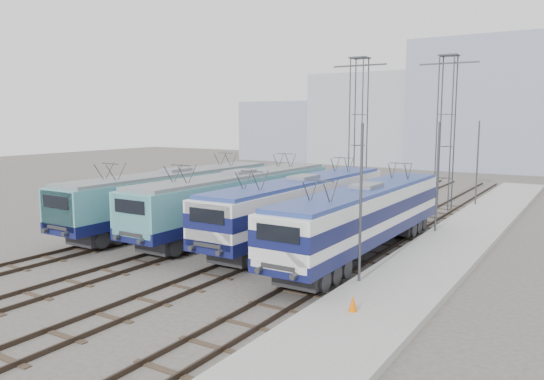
{
  "coord_description": "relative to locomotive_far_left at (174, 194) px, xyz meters",
  "views": [
    {
      "loc": [
        17.07,
        -18.56,
        7.2
      ],
      "look_at": [
        1.08,
        7.0,
        3.11
      ],
      "focal_mm": 35.0,
      "sensor_mm": 36.0,
      "label": 1
    }
  ],
  "objects": [
    {
      "name": "building_far_west",
      "position": [
        -23.25,
        54.69,
        2.73
      ],
      "size": [
        14.0,
        10.0,
        10.0
      ],
      "primitive_type": "cube",
      "color": "#8D95B0",
      "rests_on": "ground"
    },
    {
      "name": "mast_front",
      "position": [
        15.35,
        -5.31,
        1.23
      ],
      "size": [
        0.12,
        0.12,
        7.0
      ],
      "primitive_type": "cylinder",
      "color": "#3F4247",
      "rests_on": "ground"
    },
    {
      "name": "catenary_tower_east",
      "position": [
        13.25,
        16.69,
        4.38
      ],
      "size": [
        4.5,
        1.2,
        12.0
      ],
      "color": "#3F4247",
      "rests_on": "ground"
    },
    {
      "name": "catenary_tower_west",
      "position": [
        6.75,
        14.69,
        4.38
      ],
      "size": [
        4.5,
        1.2,
        12.0
      ],
      "color": "#3F4247",
      "rests_on": "ground"
    },
    {
      "name": "building_west",
      "position": [
        -7.25,
        54.69,
        4.73
      ],
      "size": [
        18.0,
        12.0,
        14.0
      ],
      "primitive_type": "cube",
      "color": "#A4AAB7",
      "rests_on": "ground"
    },
    {
      "name": "platform",
      "position": [
        16.95,
        0.69,
        -2.12
      ],
      "size": [
        4.0,
        70.0,
        0.3
      ],
      "primitive_type": "cube",
      "color": "#9E9E99",
      "rests_on": "ground"
    },
    {
      "name": "safety_cone",
      "position": [
        16.57,
        -8.79,
        -1.67
      ],
      "size": [
        0.31,
        0.31,
        0.6
      ],
      "primitive_type": "cone",
      "color": "#F06302",
      "rests_on": "platform"
    },
    {
      "name": "building_center",
      "position": [
        10.75,
        54.69,
        6.73
      ],
      "size": [
        22.0,
        14.0,
        18.0
      ],
      "primitive_type": "cube",
      "color": "#8D95B0",
      "rests_on": "ground"
    },
    {
      "name": "locomotive_center_right",
      "position": [
        9.0,
        1.13,
        0.03
      ],
      "size": [
        2.84,
        17.98,
        3.38
      ],
      "color": "#101549",
      "rests_on": "ground"
    },
    {
      "name": "locomotive_far_left",
      "position": [
        0.0,
        0.0,
        0.0
      ],
      "size": [
        2.88,
        18.2,
        3.43
      ],
      "color": "#101549",
      "rests_on": "ground"
    },
    {
      "name": "mast_rear",
      "position": [
        15.35,
        18.69,
        1.23
      ],
      "size": [
        0.12,
        0.12,
        7.0
      ],
      "primitive_type": "cylinder",
      "color": "#3F4247",
      "rests_on": "ground"
    },
    {
      "name": "locomotive_far_right",
      "position": [
        13.5,
        -0.26,
        -0.0
      ],
      "size": [
        2.81,
        17.73,
        3.33
      ],
      "color": "#101549",
      "rests_on": "ground"
    },
    {
      "name": "locomotive_center_left",
      "position": [
        4.5,
        0.96,
        0.03
      ],
      "size": [
        2.92,
        18.43,
        3.47
      ],
      "color": "#101549",
      "rests_on": "ground"
    },
    {
      "name": "ground",
      "position": [
        6.75,
        -7.31,
        -2.27
      ],
      "size": [
        160.0,
        160.0,
        0.0
      ],
      "primitive_type": "plane",
      "color": "#514C47"
    },
    {
      "name": "mast_mid",
      "position": [
        15.35,
        6.69,
        1.23
      ],
      "size": [
        0.12,
        0.12,
        7.0
      ],
      "primitive_type": "cylinder",
      "color": "#3F4247",
      "rests_on": "ground"
    }
  ]
}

